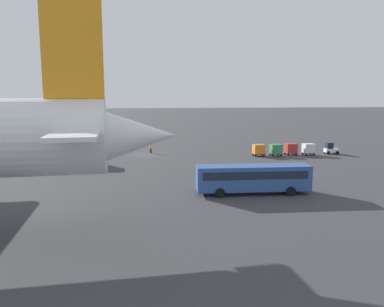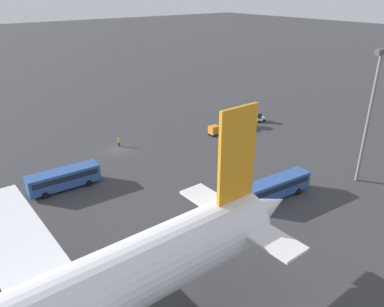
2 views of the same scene
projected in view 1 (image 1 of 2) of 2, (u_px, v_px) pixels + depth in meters
The scene contains 9 objects.
ground_plane at pixel (144, 155), 67.69m from camera, with size 600.00×600.00×0.00m, color #38383A.
shuttle_bus_near at pixel (60, 153), 57.02m from camera, with size 10.84×3.54×3.06m.
shuttle_bus_far at pixel (253, 177), 39.95m from camera, with size 12.28×3.61×3.07m.
baggage_tug at pixel (331, 149), 68.39m from camera, with size 2.50×1.81×2.10m.
worker_person at pixel (151, 148), 69.29m from camera, with size 0.38×0.38×1.74m.
cargo_cart_white at pixel (308, 149), 66.88m from camera, with size 2.02×1.71×2.06m.
cargo_cart_red at pixel (291, 148), 67.02m from camera, with size 2.02×1.71×2.06m.
cargo_cart_green at pixel (276, 149), 65.95m from camera, with size 2.02×1.71×2.06m.
cargo_cart_orange at pixel (259, 149), 65.78m from camera, with size 2.02×1.71×2.06m.
Camera 1 is at (2.41, 67.42, 10.24)m, focal length 35.00 mm.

